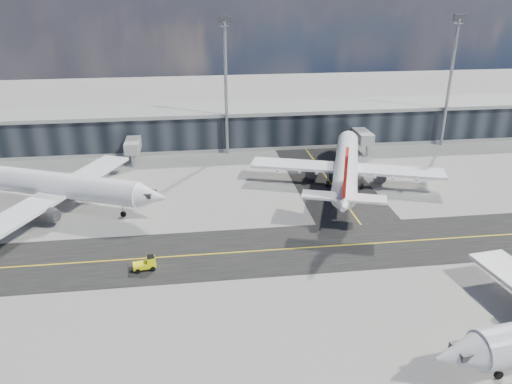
# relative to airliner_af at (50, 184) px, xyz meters

# --- Properties ---
(ground) EXTENTS (300.00, 300.00, 0.00)m
(ground) POSITION_rel_airliner_af_xyz_m (31.35, -23.38, -4.13)
(ground) COLOR gray
(ground) RESTS_ON ground
(taxiway_lanes) EXTENTS (180.00, 63.00, 0.03)m
(taxiway_lanes) POSITION_rel_airliner_af_xyz_m (35.26, -12.64, -4.12)
(taxiway_lanes) COLOR black
(taxiway_lanes) RESTS_ON ground
(terminal_concourse) EXTENTS (152.00, 19.80, 8.80)m
(terminal_concourse) POSITION_rel_airliner_af_xyz_m (31.39, 31.56, -0.04)
(terminal_concourse) COLOR black
(terminal_concourse) RESTS_ON ground
(floodlight_masts) EXTENTS (102.50, 0.70, 28.90)m
(floodlight_masts) POSITION_rel_airliner_af_xyz_m (31.35, 24.62, 11.48)
(floodlight_masts) COLOR gray
(floodlight_masts) RESTS_ON ground
(airliner_af) EXTENTS (40.26, 34.76, 12.50)m
(airliner_af) POSITION_rel_airliner_af_xyz_m (0.00, 0.00, 0.00)
(airliner_af) COLOR white
(airliner_af) RESTS_ON ground
(airliner_redtail) EXTENTS (35.31, 40.92, 12.42)m
(airliner_redtail) POSITION_rel_airliner_af_xyz_m (51.39, 2.27, -0.03)
(airliner_redtail) COLOR white
(airliner_redtail) RESTS_ON ground
(baggage_tug) EXTENTS (3.14, 1.96, 1.84)m
(baggage_tug) POSITION_rel_airliner_af_xyz_m (16.98, -22.34, -3.20)
(baggage_tug) COLOR #FCFD0D
(baggage_tug) RESTS_ON ground
(service_van) EXTENTS (2.69, 4.98, 1.33)m
(service_van) POSITION_rel_airliner_af_xyz_m (56.50, 15.74, -3.46)
(service_van) COLOR white
(service_van) RESTS_ON ground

